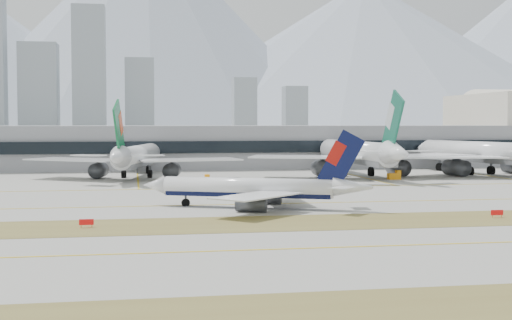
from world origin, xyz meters
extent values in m
plane|color=#A4A299|center=(0.00, 0.00, 0.00)|extent=(3000.00, 3000.00, 0.00)
cube|color=brown|center=(0.00, -32.00, 0.02)|extent=(360.00, 18.00, 0.06)
cube|color=brown|center=(0.00, -85.00, 0.02)|extent=(360.00, 14.00, 0.06)
cube|color=yellow|center=(0.00, -5.00, 0.03)|extent=(360.00, 0.45, 0.04)
cube|color=yellow|center=(0.00, -55.00, 0.03)|extent=(360.00, 0.45, 0.04)
cube|color=yellow|center=(0.00, 30.00, 0.03)|extent=(360.00, 0.45, 0.04)
cylinder|color=white|center=(-9.41, -10.76, 3.91)|extent=(31.18, 16.26, 3.55)
cube|color=black|center=(-9.41, -10.76, 2.93)|extent=(30.37, 15.51, 1.60)
cone|color=white|center=(-26.56, -3.27, 3.91)|extent=(5.97, 5.24, 3.55)
cone|color=white|center=(8.77, -18.71, 4.35)|extent=(8.03, 6.14, 3.55)
cube|color=white|center=(-1.64, -3.42, 3.37)|extent=(8.51, 17.72, 0.21)
cube|color=white|center=(9.38, -13.94, 4.62)|extent=(3.63, 5.26, 0.14)
cylinder|color=#3F4247|center=(-4.62, -5.70, 1.42)|extent=(6.03, 4.61, 2.66)
cube|color=#3F4247|center=(-4.62, -5.70, 2.49)|extent=(2.17, 1.15, 1.24)
cube|color=white|center=(-9.52, -21.46, 3.37)|extent=(18.12, 17.98, 0.21)
cube|color=white|center=(5.68, -22.40, 4.62)|extent=(5.66, 5.81, 0.14)
cylinder|color=#3F4247|center=(-9.88, -17.72, 1.42)|extent=(6.03, 4.61, 2.66)
cube|color=#3F4247|center=(-9.88, -17.72, 2.49)|extent=(2.17, 1.15, 1.24)
cube|color=#09103D|center=(6.71, -17.81, 9.30)|extent=(8.16, 3.80, 11.12)
cube|color=#B3120B|center=(5.88, -17.45, 10.50)|extent=(3.79, 1.94, 4.77)
cylinder|color=#3F4247|center=(-20.72, -5.82, 1.07)|extent=(0.43, 0.43, 2.13)
cylinder|color=black|center=(-20.72, -5.82, 0.62)|extent=(1.71, 1.21, 1.60)
cylinder|color=#3F4247|center=(-9.51, -13.24, 1.07)|extent=(0.43, 0.43, 2.13)
cylinder|color=black|center=(-9.51, -13.24, 0.62)|extent=(1.71, 1.21, 1.60)
cylinder|color=#3F4247|center=(-7.66, -9.01, 1.07)|extent=(0.43, 0.43, 2.13)
cylinder|color=black|center=(-7.66, -9.01, 0.62)|extent=(1.71, 1.21, 1.60)
cylinder|color=white|center=(-29.38, 68.14, 6.48)|extent=(14.68, 44.85, 5.90)
cube|color=slate|center=(-29.38, 68.14, 4.86)|extent=(13.63, 43.80, 2.65)
cone|color=white|center=(-24.25, 93.31, 6.48)|extent=(7.14, 7.85, 5.90)
cone|color=white|center=(-34.82, 41.46, 7.22)|extent=(7.75, 10.88, 5.90)
cube|color=white|center=(-15.09, 58.55, 5.60)|extent=(30.18, 17.90, 0.35)
cube|color=white|center=(-26.94, 41.75, 7.66)|extent=(8.69, 5.24, 0.24)
cylinder|color=#3F4247|center=(-19.70, 62.50, 2.36)|extent=(5.82, 8.16, 4.42)
cube|color=#3F4247|center=(-19.70, 62.50, 4.13)|extent=(1.05, 3.12, 2.06)
cube|color=white|center=(-46.28, 64.91, 5.60)|extent=(30.75, 26.44, 0.35)
cube|color=white|center=(-41.96, 44.81, 7.66)|extent=(9.32, 7.84, 0.24)
cylinder|color=#3F4247|center=(-40.50, 66.74, 2.36)|extent=(5.82, 8.16, 4.42)
cube|color=#3F4247|center=(-40.50, 66.74, 4.13)|extent=(1.05, 3.12, 2.06)
cube|color=#0D6132|center=(-34.20, 44.49, 14.22)|extent=(2.98, 12.18, 15.81)
cube|color=red|center=(-33.95, 45.70, 15.94)|extent=(1.75, 5.58, 6.77)
cylinder|color=#3F4247|center=(-26.00, 84.74, 1.77)|extent=(0.71, 0.71, 3.54)
cylinder|color=black|center=(-26.00, 84.74, 1.03)|extent=(1.54, 2.81, 2.65)
cylinder|color=#3F4247|center=(-33.38, 67.70, 1.77)|extent=(0.71, 0.71, 3.54)
cylinder|color=black|center=(-33.38, 67.70, 1.03)|extent=(1.54, 2.81, 2.65)
cylinder|color=#3F4247|center=(-25.87, 66.17, 1.77)|extent=(0.71, 0.71, 3.54)
cylinder|color=black|center=(-25.87, 66.17, 1.03)|extent=(1.54, 2.81, 2.65)
cylinder|color=white|center=(35.81, 63.76, 7.26)|extent=(9.17, 50.17, 6.60)
cube|color=slate|center=(35.81, 63.76, 5.45)|extent=(8.13, 49.13, 2.97)
cone|color=white|center=(34.32, 92.49, 7.26)|extent=(6.99, 7.95, 6.60)
cone|color=white|center=(37.38, 33.31, 8.09)|extent=(7.16, 11.41, 6.60)
cube|color=white|center=(53.99, 57.37, 6.27)|extent=(34.85, 26.53, 0.40)
cube|color=white|center=(45.85, 35.83, 8.58)|extent=(10.36, 7.84, 0.26)
cylinder|color=#3F4247|center=(47.88, 60.35, 2.64)|extent=(5.37, 8.56, 4.95)
cube|color=#3F4247|center=(47.88, 60.35, 4.62)|extent=(0.67, 3.49, 2.31)
cube|color=white|center=(18.39, 55.53, 6.27)|extent=(34.69, 24.06, 0.40)
cube|color=white|center=(28.71, 34.94, 8.58)|extent=(10.18, 7.08, 0.26)
cylinder|color=#3F4247|center=(24.15, 59.13, 2.64)|extent=(5.37, 8.56, 4.95)
cube|color=#3F4247|center=(24.15, 59.13, 4.62)|extent=(0.67, 3.49, 2.31)
cube|color=#155D47|center=(37.21, 36.77, 15.92)|extent=(1.31, 13.81, 17.70)
cube|color=silver|center=(37.13, 38.15, 17.85)|extent=(1.05, 6.25, 7.58)
cylinder|color=#3F4247|center=(34.83, 82.70, 1.98)|extent=(0.79, 0.79, 3.96)
cylinder|color=black|center=(34.83, 82.70, 1.16)|extent=(1.31, 3.03, 2.97)
cylinder|color=#3F4247|center=(31.60, 62.16, 1.98)|extent=(0.79, 0.79, 3.96)
cylinder|color=black|center=(31.60, 62.16, 1.16)|extent=(1.31, 3.03, 2.97)
cylinder|color=#3F4247|center=(40.17, 62.60, 1.98)|extent=(0.79, 0.79, 3.96)
cylinder|color=black|center=(40.17, 62.60, 1.16)|extent=(1.31, 3.03, 2.97)
cylinder|color=white|center=(75.16, 63.48, 7.04)|extent=(18.08, 48.51, 6.40)
cube|color=slate|center=(75.16, 63.48, 5.28)|extent=(16.91, 47.33, 2.88)
cone|color=white|center=(68.32, 90.53, 7.04)|extent=(8.02, 8.74, 6.40)
cube|color=white|center=(60.14, 52.35, 6.08)|extent=(32.37, 18.14, 0.38)
cylinder|color=#3F4247|center=(64.94, 56.86, 2.56)|extent=(6.63, 9.00, 4.80)
cube|color=#3F4247|center=(64.94, 56.86, 4.48)|extent=(1.29, 3.38, 2.24)
cylinder|color=#3F4247|center=(70.65, 81.31, 1.92)|extent=(0.77, 0.77, 3.84)
cylinder|color=black|center=(70.65, 81.31, 1.12)|extent=(1.79, 3.07, 2.88)
cylinder|color=#3F4247|center=(71.45, 61.15, 1.92)|extent=(0.77, 0.77, 3.84)
cylinder|color=black|center=(71.45, 61.15, 1.12)|extent=(1.79, 3.07, 2.88)
cylinder|color=#3F4247|center=(79.52, 63.19, 1.92)|extent=(0.77, 0.77, 3.84)
cylinder|color=black|center=(79.52, 63.19, 1.12)|extent=(1.79, 3.07, 2.88)
cube|color=gray|center=(0.00, 115.00, 7.50)|extent=(280.00, 42.00, 15.00)
cube|color=black|center=(0.00, 93.50, 7.95)|extent=(280.00, 1.20, 4.00)
cube|color=beige|center=(110.00, 135.00, 14.10)|extent=(2.00, 57.00, 27.90)
cube|color=red|center=(-37.77, -32.00, 0.90)|extent=(2.20, 0.15, 0.90)
cylinder|color=orange|center=(-38.57, -32.00, 0.25)|extent=(0.10, 0.10, 0.50)
cylinder|color=orange|center=(-36.97, -32.00, 0.25)|extent=(0.10, 0.10, 0.50)
cube|color=red|center=(29.86, -32.00, 0.90)|extent=(2.20, 0.15, 0.90)
cylinder|color=orange|center=(29.06, -32.00, 0.25)|extent=(0.10, 0.10, 0.50)
cylinder|color=orange|center=(30.66, -32.00, 0.25)|extent=(0.10, 0.10, 0.50)
cube|color=orange|center=(42.12, 48.51, 0.90)|extent=(3.50, 2.00, 1.80)
cube|color=orange|center=(43.32, 48.51, 2.10)|extent=(1.20, 1.80, 1.00)
cylinder|color=black|center=(40.92, 47.71, 0.35)|extent=(0.70, 0.30, 0.70)
cylinder|color=black|center=(40.92, 49.31, 0.35)|extent=(0.70, 0.30, 0.70)
cylinder|color=black|center=(43.32, 47.71, 0.35)|extent=(0.70, 0.30, 0.70)
cylinder|color=black|center=(43.32, 49.31, 0.35)|extent=(0.70, 0.30, 0.70)
cube|color=orange|center=(-12.86, 41.82, 0.90)|extent=(3.50, 2.00, 1.80)
cube|color=orange|center=(-11.66, 41.82, 2.10)|extent=(1.20, 1.80, 1.00)
cylinder|color=black|center=(-14.06, 41.02, 0.35)|extent=(0.70, 0.30, 0.70)
cylinder|color=black|center=(-14.06, 42.62, 0.35)|extent=(0.70, 0.30, 0.70)
cylinder|color=black|center=(-11.66, 41.02, 0.35)|extent=(0.70, 0.30, 0.70)
cylinder|color=black|center=(-11.66, 42.62, 0.35)|extent=(0.70, 0.30, 0.70)
cube|color=#89939C|center=(-105.00, 455.00, 40.00)|extent=(30.00, 27.00, 80.00)
cube|color=#89939C|center=(-65.00, 450.00, 55.00)|extent=(26.00, 23.40, 110.00)
cube|color=#89939C|center=(-25.00, 465.00, 35.00)|extent=(24.00, 21.60, 70.00)
cube|color=#89939C|center=(65.00, 470.00, 27.50)|extent=(20.00, 18.00, 55.00)
cube|color=#89939C|center=(110.00, 470.00, 24.00)|extent=(20.00, 18.00, 48.00)
cone|color=#9EA8B7|center=(0.00, 1400.00, 211.50)|extent=(900.00, 900.00, 470.00)
cone|color=#9EA8B7|center=(480.00, 1390.00, 157.50)|extent=(1120.00, 1120.00, 350.00)
camera|label=1|loc=(-30.64, -142.84, 16.05)|focal=50.00mm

